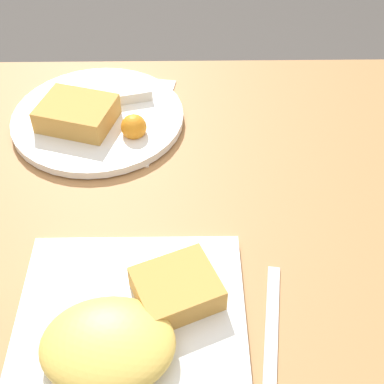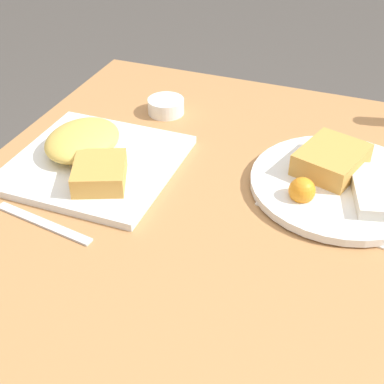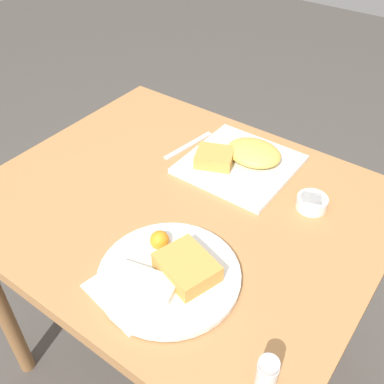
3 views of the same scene
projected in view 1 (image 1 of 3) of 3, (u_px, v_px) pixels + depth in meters
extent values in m
cube|color=#B27A47|center=(171.00, 214.00, 0.83)|extent=(1.00, 0.83, 0.04)
cylinder|color=olive|center=(4.00, 216.00, 1.35)|extent=(0.05, 0.05, 0.74)
cylinder|color=olive|center=(349.00, 212.00, 1.36)|extent=(0.05, 0.05, 0.74)
cube|color=silver|center=(118.00, 116.00, 0.98)|extent=(0.21, 0.28, 0.00)
cube|color=white|center=(131.00, 330.00, 0.66)|extent=(0.29, 0.29, 0.01)
ellipsoid|color=#E5BC51|center=(108.00, 344.00, 0.61)|extent=(0.16, 0.13, 0.04)
cube|color=gold|center=(177.00, 289.00, 0.67)|extent=(0.13, 0.12, 0.04)
cylinder|color=white|center=(98.00, 118.00, 0.96)|extent=(0.31, 0.31, 0.01)
cube|color=gold|center=(77.00, 113.00, 0.92)|extent=(0.15, 0.13, 0.04)
cube|color=silver|center=(113.00, 92.00, 0.98)|extent=(0.15, 0.09, 0.02)
sphere|color=orange|center=(134.00, 127.00, 0.91)|extent=(0.04, 0.04, 0.04)
cube|color=silver|center=(272.00, 328.00, 0.67)|extent=(0.04, 0.19, 0.00)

